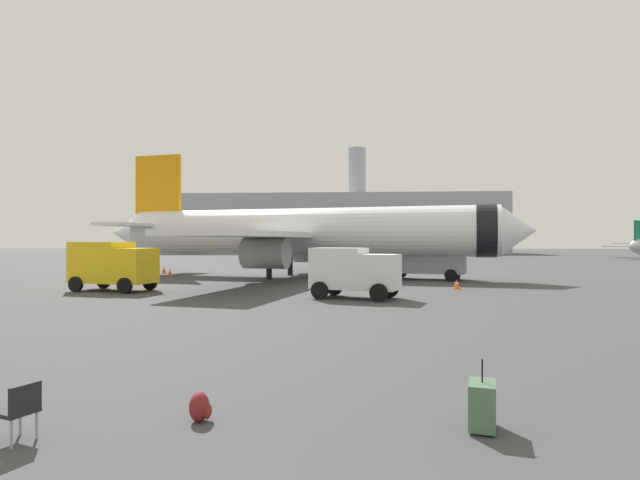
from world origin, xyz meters
name	(u,v)px	position (x,y,z in m)	size (l,w,h in m)	color
airplane_at_gate	(301,232)	(-4.19, 38.25, 3.66)	(35.52, 32.28, 10.50)	white
service_truck	(113,264)	(-14.13, 26.62, 1.61)	(5.17, 3.42, 2.90)	yellow
fuel_truck	(424,256)	(5.46, 37.05, 1.77)	(6.44, 4.13, 3.20)	gray
cargo_van	(354,270)	(0.11, 23.70, 1.45)	(4.81, 3.45, 2.60)	white
safety_cone_near	(164,270)	(-17.25, 42.77, 0.32)	(0.44, 0.44, 0.65)	#F2590C
safety_cone_mid	(170,272)	(-15.57, 39.78, 0.31)	(0.44, 0.44, 0.64)	#F2590C
safety_cone_far	(457,284)	(6.42, 29.33, 0.29)	(0.44, 0.44, 0.59)	#F2590C
rolling_suitcase	(482,405)	(2.12, 5.73, 0.39)	(0.55, 0.72, 1.10)	#476B4C
traveller_backpack	(200,407)	(-2.37, 5.79, 0.23)	(0.36, 0.40, 0.48)	maroon
gate_chair	(19,408)	(-4.74, 4.77, 0.50)	(0.62, 0.62, 0.86)	black
terminal_building	(331,224)	(-5.67, 125.10, 7.34)	(83.65, 19.54, 26.42)	#9EA3AD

